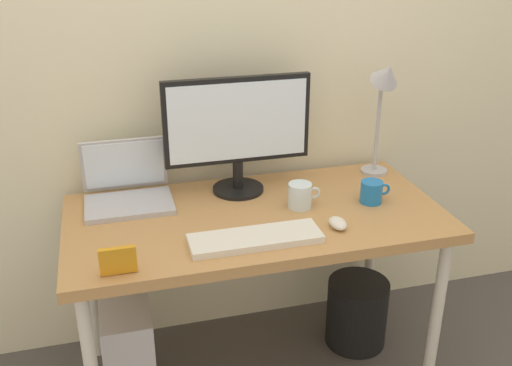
{
  "coord_description": "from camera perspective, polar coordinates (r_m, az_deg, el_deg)",
  "views": [
    {
      "loc": [
        -0.49,
        -1.83,
        1.69
      ],
      "look_at": [
        0.0,
        0.0,
        0.85
      ],
      "focal_mm": 41.19,
      "sensor_mm": 36.0,
      "label": 1
    }
  ],
  "objects": [
    {
      "name": "laptop",
      "position": [
        2.25,
        -12.4,
        -0.41
      ],
      "size": [
        0.32,
        0.26,
        0.23
      ],
      "color": "#B2B2B7",
      "rests_on": "desk"
    },
    {
      "name": "desk",
      "position": [
        2.16,
        0.0,
        -4.5
      ],
      "size": [
        1.36,
        0.68,
        0.73
      ],
      "color": "#B7844C",
      "rests_on": "ground_plane"
    },
    {
      "name": "keyboard",
      "position": [
        1.94,
        -0.06,
        -5.4
      ],
      "size": [
        0.44,
        0.14,
        0.02
      ],
      "primitive_type": "cube",
      "color": "silver",
      "rests_on": "desk"
    },
    {
      "name": "photo_frame",
      "position": [
        1.8,
        -13.26,
        -7.34
      ],
      "size": [
        0.11,
        0.02,
        0.09
      ],
      "primitive_type": "cube",
      "rotation": [
        0.09,
        0.0,
        0.0
      ],
      "color": "orange",
      "rests_on": "desk"
    },
    {
      "name": "coffee_mug",
      "position": [
        2.24,
        11.18,
        -0.85
      ],
      "size": [
        0.12,
        0.08,
        0.08
      ],
      "color": "#1E72BF",
      "rests_on": "desk"
    },
    {
      "name": "mouse",
      "position": [
        2.05,
        7.95,
        -3.89
      ],
      "size": [
        0.06,
        0.09,
        0.03
      ],
      "primitive_type": "ellipsoid",
      "color": "silver",
      "rests_on": "desk"
    },
    {
      "name": "computer_tower",
      "position": [
        2.37,
        -12.3,
        -15.41
      ],
      "size": [
        0.18,
        0.36,
        0.42
      ],
      "primitive_type": "cube",
      "color": "silver",
      "rests_on": "ground_plane"
    },
    {
      "name": "wastebasket",
      "position": [
        2.63,
        9.76,
        -12.27
      ],
      "size": [
        0.26,
        0.26,
        0.3
      ],
      "primitive_type": "cylinder",
      "color": "black",
      "rests_on": "ground_plane"
    },
    {
      "name": "back_wall",
      "position": [
        2.32,
        -2.65,
        14.24
      ],
      "size": [
        4.4,
        0.04,
        2.6
      ],
      "primitive_type": "cube",
      "color": "beige",
      "rests_on": "ground_plane"
    },
    {
      "name": "glass_cup",
      "position": [
        2.16,
        4.33,
        -1.22
      ],
      "size": [
        0.12,
        0.09,
        0.09
      ],
      "color": "silver",
      "rests_on": "desk"
    },
    {
      "name": "monitor",
      "position": [
        2.21,
        -1.81,
        5.38
      ],
      "size": [
        0.56,
        0.2,
        0.45
      ],
      "color": "black",
      "rests_on": "desk"
    },
    {
      "name": "desk_lamp",
      "position": [
        2.39,
        12.37,
        8.57
      ],
      "size": [
        0.11,
        0.16,
        0.49
      ],
      "color": "#B2B2B7",
      "rests_on": "desk"
    }
  ]
}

